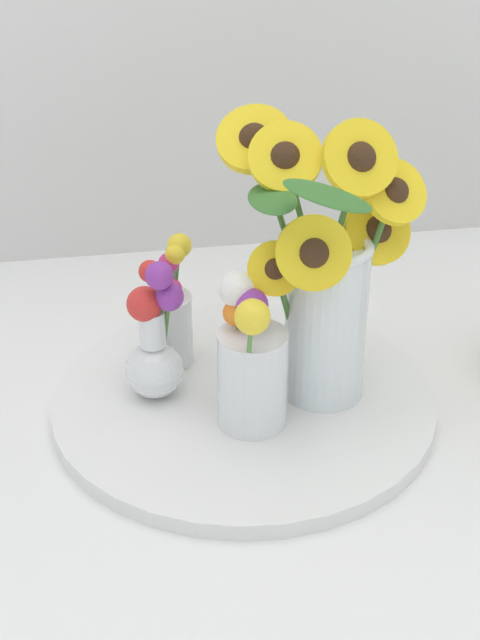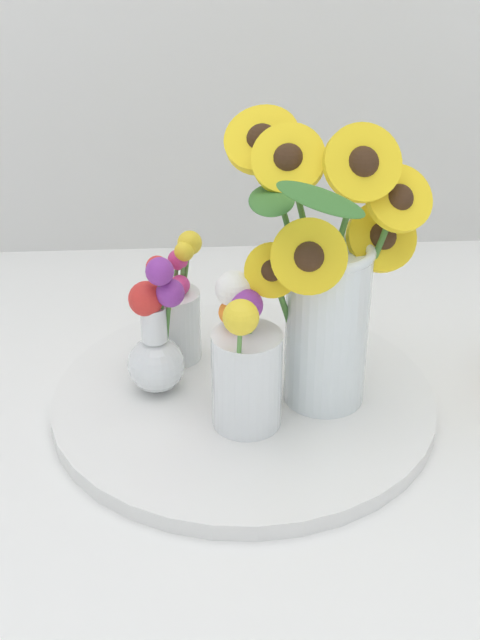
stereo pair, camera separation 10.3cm
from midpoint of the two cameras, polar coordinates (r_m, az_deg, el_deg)
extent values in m
plane|color=white|center=(1.02, -1.67, -9.02)|extent=(6.00, 6.00, 0.00)
cylinder|color=white|center=(1.09, -2.71, -5.30)|extent=(0.47, 0.47, 0.02)
cylinder|color=silver|center=(1.04, 2.69, -0.32)|extent=(0.10, 0.10, 0.19)
torus|color=silver|center=(1.00, 2.83, 4.60)|extent=(0.10, 0.10, 0.01)
cylinder|color=#427533|center=(1.04, 0.38, 4.56)|extent=(0.07, 0.08, 0.22)
cylinder|color=yellow|center=(1.03, -2.02, 11.45)|extent=(0.10, 0.08, 0.08)
sphere|color=#382314|center=(1.03, -2.02, 11.45)|extent=(0.04, 0.04, 0.04)
cylinder|color=#427533|center=(1.05, 4.36, 1.09)|extent=(0.06, 0.01, 0.17)
cylinder|color=yellow|center=(1.02, 5.90, 5.66)|extent=(0.10, 0.06, 0.09)
sphere|color=#382314|center=(1.02, 5.90, 5.66)|extent=(0.03, 0.03, 0.03)
cylinder|color=#427533|center=(1.03, 0.38, -0.18)|extent=(0.05, 0.05, 0.15)
cylinder|color=yellow|center=(0.97, -0.78, 3.24)|extent=(0.08, 0.03, 0.07)
sphere|color=#382314|center=(0.97, -0.78, 3.24)|extent=(0.03, 0.03, 0.03)
cylinder|color=#427533|center=(1.01, 2.84, 0.22)|extent=(0.06, 0.04, 0.17)
cylinder|color=yellow|center=(0.94, 1.62, 4.24)|extent=(0.10, 0.04, 0.10)
sphere|color=#382314|center=(0.94, 1.62, 4.24)|extent=(0.03, 0.03, 0.03)
cylinder|color=#427533|center=(1.02, 4.89, 2.49)|extent=(0.07, 0.03, 0.19)
cylinder|color=yellow|center=(1.00, 6.93, 8.09)|extent=(0.09, 0.06, 0.09)
sphere|color=#382314|center=(1.00, 6.93, 8.09)|extent=(0.03, 0.03, 0.03)
cylinder|color=#427533|center=(1.02, 1.76, 3.67)|extent=(0.07, 0.04, 0.24)
cylinder|color=yellow|center=(0.98, -0.14, 10.32)|extent=(0.10, 0.06, 0.09)
sphere|color=#382314|center=(0.98, -0.14, 10.32)|extent=(0.03, 0.03, 0.03)
cylinder|color=#427533|center=(1.02, 2.88, 3.66)|extent=(0.06, 0.02, 0.25)
cylinder|color=yellow|center=(0.97, 4.62, 10.24)|extent=(0.10, 0.06, 0.09)
sphere|color=#382314|center=(0.97, 4.62, 10.24)|extent=(0.04, 0.04, 0.04)
ellipsoid|color=#38702D|center=(0.90, 2.33, 7.87)|extent=(0.10, 0.07, 0.04)
ellipsoid|color=#38702D|center=(0.96, -1.03, 7.72)|extent=(0.05, 0.11, 0.03)
cylinder|color=white|center=(1.01, -2.40, -3.90)|extent=(0.08, 0.08, 0.12)
cylinder|color=#568E42|center=(1.00, -3.01, -1.23)|extent=(0.01, 0.02, 0.12)
sphere|color=white|center=(0.97, -3.19, 1.90)|extent=(0.04, 0.04, 0.04)
cylinder|color=#568E42|center=(0.96, -2.59, -3.18)|extent=(0.01, 0.03, 0.14)
sphere|color=yellow|center=(0.91, -2.45, 0.16)|extent=(0.04, 0.04, 0.04)
cylinder|color=#568E42|center=(1.00, -2.41, -2.40)|extent=(0.02, 0.01, 0.13)
sphere|color=purple|center=(0.96, -2.09, 0.91)|extent=(0.04, 0.04, 0.04)
cylinder|color=#568E42|center=(1.00, -2.93, -1.97)|extent=(0.01, 0.01, 0.09)
sphere|color=orange|center=(0.98, -3.27, 0.38)|extent=(0.03, 0.03, 0.03)
sphere|color=white|center=(1.08, -8.23, -3.25)|extent=(0.07, 0.07, 0.07)
cylinder|color=white|center=(1.05, -8.45, -0.61)|extent=(0.03, 0.03, 0.05)
cylinder|color=#427533|center=(1.05, -8.74, -1.38)|extent=(0.01, 0.01, 0.09)
sphere|color=red|center=(1.03, -9.00, 0.94)|extent=(0.04, 0.04, 0.04)
cylinder|color=#427533|center=(1.05, -7.59, -0.84)|extent=(0.02, 0.02, 0.10)
sphere|color=purple|center=(1.02, -7.44, 1.41)|extent=(0.03, 0.03, 0.03)
cylinder|color=#427533|center=(1.07, -8.37, -1.69)|extent=(0.02, 0.02, 0.08)
sphere|color=orange|center=(1.05, -8.13, 0.46)|extent=(0.03, 0.03, 0.03)
cylinder|color=#427533|center=(1.04, -7.92, -0.24)|extent=(0.01, 0.02, 0.13)
sphere|color=purple|center=(1.00, -8.13, 2.75)|extent=(0.03, 0.03, 0.03)
cylinder|color=white|center=(1.14, -7.27, -0.65)|extent=(0.06, 0.06, 0.09)
cylinder|color=#568E42|center=(1.11, -6.99, 1.35)|extent=(0.02, 0.02, 0.11)
sphere|color=yellow|center=(1.10, -6.89, 4.11)|extent=(0.02, 0.02, 0.02)
cylinder|color=#568E42|center=(1.12, -6.83, 1.68)|extent=(0.02, 0.03, 0.11)
sphere|color=yellow|center=(1.11, -6.57, 4.69)|extent=(0.03, 0.03, 0.03)
cylinder|color=#568E42|center=(1.13, -7.10, -0.13)|extent=(0.01, 0.01, 0.09)
sphere|color=#C6337A|center=(1.10, -7.07, 1.93)|extent=(0.03, 0.03, 0.03)
cylinder|color=#568E42|center=(1.11, -8.09, 0.91)|extent=(0.01, 0.02, 0.10)
sphere|color=red|center=(1.08, -8.52, 3.03)|extent=(0.03, 0.03, 0.03)
cylinder|color=#568E42|center=(1.13, -7.54, 0.77)|extent=(0.02, 0.02, 0.11)
sphere|color=#C6337A|center=(1.11, -7.27, 3.57)|extent=(0.03, 0.03, 0.03)
camera|label=1|loc=(0.05, -92.86, -1.63)|focal=50.00mm
camera|label=2|loc=(0.05, 87.14, 1.63)|focal=50.00mm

